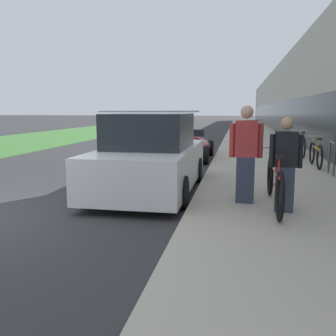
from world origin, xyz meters
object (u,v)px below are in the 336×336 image
person_bystander (246,154)px  vintage_roadster_curbside (187,147)px  tandem_bicycle (275,183)px  person_rider (285,165)px  cruiser_bike_middle (301,146)px  parked_sedan_curbside (151,157)px  cruiser_bike_nearest (316,154)px  bike_rack_hoop (332,155)px

person_bystander → vintage_roadster_curbside: size_ratio=0.42×
tandem_bicycle → person_rider: person_rider is taller
cruiser_bike_middle → parked_sedan_curbside: parked_sedan_curbside is taller
person_bystander → vintage_roadster_curbside: 6.95m
tandem_bicycle → cruiser_bike_nearest: (1.61, 4.94, -0.04)m
person_rider → cruiser_bike_nearest: (1.48, 5.25, -0.40)m
vintage_roadster_curbside → person_rider: bearing=-70.3°
cruiser_bike_nearest → tandem_bicycle: bearing=-108.0°
tandem_bicycle → cruiser_bike_middle: size_ratio=1.40×
bike_rack_hoop → vintage_roadster_curbside: vintage_roadster_curbside is taller
cruiser_bike_middle → vintage_roadster_curbside: (-4.02, -0.62, -0.05)m
person_bystander → vintage_roadster_curbside: (-1.94, 6.65, -0.53)m
person_bystander → cruiser_bike_middle: person_bystander is taller
tandem_bicycle → person_bystander: bearing=157.6°
person_bystander → parked_sedan_curbside: bearing=151.1°
tandem_bicycle → person_rider: 0.50m
person_bystander → cruiser_bike_middle: (2.07, 7.27, -0.48)m
cruiser_bike_middle → vintage_roadster_curbside: 4.07m
person_rider → parked_sedan_curbside: parked_sedan_curbside is taller
person_rider → tandem_bicycle: bearing=112.1°
tandem_bicycle → person_rider: (0.13, -0.31, 0.37)m
bike_rack_hoop → cruiser_bike_nearest: (-0.12, 1.37, -0.14)m
person_rider → person_bystander: size_ratio=0.89×
cruiser_bike_nearest → cruiser_bike_middle: size_ratio=1.00×
person_rider → person_bystander: bearing=140.3°
cruiser_bike_nearest → parked_sedan_curbside: parked_sedan_curbside is taller
bike_rack_hoop → person_bystander: bearing=-123.5°
cruiser_bike_nearest → parked_sedan_curbside: (-4.08, -3.64, 0.26)m
person_bystander → cruiser_bike_middle: size_ratio=0.95×
person_rider → vintage_roadster_curbside: (-2.56, 7.17, -0.44)m
person_bystander → bike_rack_hoop: bearing=56.5°
person_rider → cruiser_bike_middle: bearing=79.4°
bike_rack_hoop → person_rider: bearing=-112.5°
person_rider → cruiser_bike_middle: size_ratio=0.85×
cruiser_bike_nearest → person_rider: bearing=-105.7°
parked_sedan_curbside → person_rider: bearing=-31.7°
person_rider → cruiser_bike_nearest: 5.47m
parked_sedan_curbside → vintage_roadster_curbside: bearing=89.6°
cruiser_bike_middle → parked_sedan_curbside: size_ratio=0.42×
cruiser_bike_middle → cruiser_bike_nearest: bearing=-89.4°
person_bystander → parked_sedan_curbside: 2.28m
person_bystander → bike_rack_hoop: (2.22, 3.36, -0.35)m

